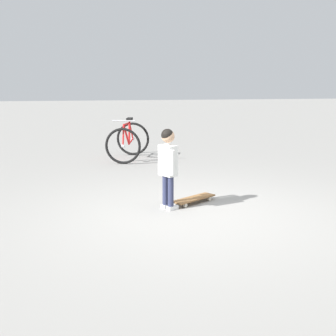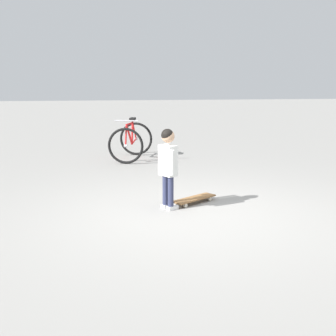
# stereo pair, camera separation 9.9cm
# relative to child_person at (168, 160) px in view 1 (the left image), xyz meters

# --- Properties ---
(ground_plane) EXTENTS (50.00, 50.00, 0.00)m
(ground_plane) POSITION_rel_child_person_xyz_m (0.34, -0.36, -0.66)
(ground_plane) COLOR gray
(child_person) EXTENTS (0.26, 0.41, 1.06)m
(child_person) POSITION_rel_child_person_xyz_m (0.00, 0.00, 0.00)
(child_person) COLOR #2D3351
(child_person) RESTS_ON ground
(skateboard) EXTENTS (0.67, 0.57, 0.07)m
(skateboard) POSITION_rel_child_person_xyz_m (0.39, 0.24, -0.60)
(skateboard) COLOR olive
(skateboard) RESTS_ON ground
(bicycle_near) EXTENTS (0.96, 1.21, 0.85)m
(bicycle_near) POSITION_rel_child_person_xyz_m (-0.32, 3.72, -0.28)
(bicycle_near) COLOR black
(bicycle_near) RESTS_ON ground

